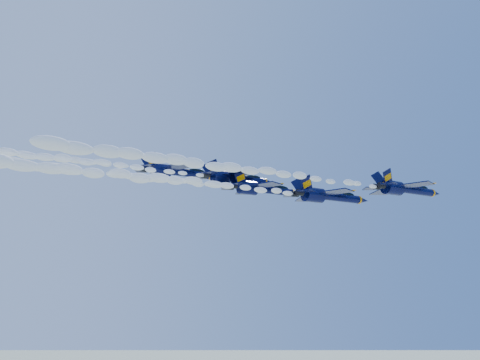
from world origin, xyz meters
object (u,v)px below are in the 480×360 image
jet_third (262,189)px  jet_fourth (235,178)px  jet_lead (405,189)px  jet_second (328,196)px  jet_fifth (177,172)px

jet_third → jet_fourth: jet_fourth is taller
jet_lead → jet_second: bearing=144.3°
jet_second → jet_third: (-6.50, 10.67, 2.46)m
jet_fourth → jet_third: bearing=-38.3°
jet_fourth → jet_fifth: (-7.75, 9.97, 2.43)m
jet_lead → jet_second: (-10.41, 7.47, -0.93)m
jet_lead → jet_third: bearing=133.0°
jet_lead → jet_second: 12.85m
jet_lead → jet_fifth: 42.85m
jet_second → jet_third: jet_third is taller
jet_third → jet_fifth: 18.20m
jet_second → jet_fourth: bearing=127.2°
jet_third → jet_lead: bearing=-47.0°
jet_fourth → jet_fifth: bearing=127.9°
jet_lead → jet_second: size_ratio=0.95×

